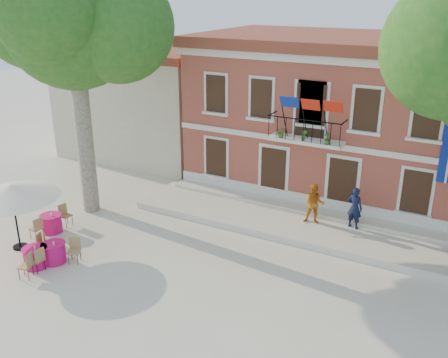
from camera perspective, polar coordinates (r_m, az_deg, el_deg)
ground at (r=18.97m, az=-2.85°, el=-9.26°), size 90.00×90.00×0.00m
main_building at (r=25.50m, az=12.75°, el=7.39°), size 13.50×9.59×7.50m
neighbor_west at (r=31.48m, az=-7.49°, el=9.20°), size 9.40×9.40×6.40m
terrace at (r=21.65m, az=7.78°, el=-4.95°), size 14.00×3.40×0.30m
plane_tree_west at (r=21.85m, az=-16.94°, el=16.96°), size 5.76×5.76×11.31m
patio_umbrella at (r=20.42m, az=-23.14°, el=-1.31°), size 3.58×3.58×2.66m
pedestrian_navy at (r=21.02m, az=14.71°, el=-3.20°), size 0.72×0.55×1.76m
pedestrian_orange at (r=21.07m, az=10.28°, el=-2.84°), size 0.97×0.84×1.72m
cafe_table_0 at (r=19.67m, az=-18.87°, el=-7.87°), size 1.87×1.68×0.95m
cafe_table_1 at (r=19.60m, az=-20.75°, el=-8.27°), size 1.09×1.94×0.95m
cafe_table_3 at (r=22.03m, az=-19.11°, el=-4.74°), size 0.90×1.95×0.95m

